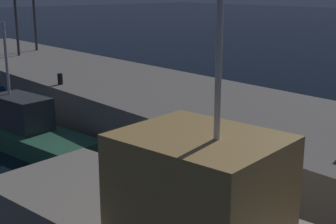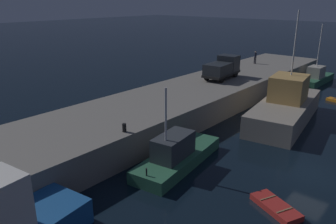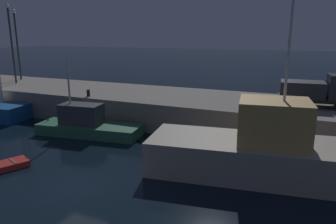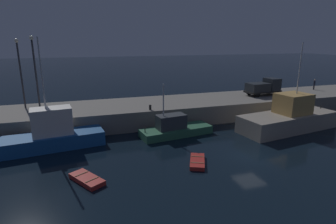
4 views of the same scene
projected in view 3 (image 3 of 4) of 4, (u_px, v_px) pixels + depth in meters
The scene contains 9 objects.
ground_plane at pixel (73, 187), 16.13m from camera, with size 320.00×320.00×0.00m, color black.
pier_quay at pixel (176, 108), 28.34m from camera, with size 63.86×8.55×2.36m.
fishing_boat_blue at pixel (263, 151), 17.18m from camera, with size 12.83×5.82×10.11m.
fishing_boat_grey at pixel (87, 124), 24.49m from camera, with size 8.38×3.70×5.90m.
rowboat_blue_far at pixel (1, 167), 18.21m from camera, with size 2.32×3.17×0.39m.
lamp_post_west at pixel (17, 39), 36.90m from camera, with size 0.44×0.44×8.14m.
lamp_post_east at pixel (11, 38), 33.94m from camera, with size 0.44×0.44×8.43m.
utility_truck at pixel (318, 90), 23.33m from camera, with size 5.49×2.57×2.46m.
bollard_central at pixel (88, 93), 27.49m from camera, with size 0.28×0.28×0.60m, color black.
Camera 3 is at (10.34, -11.58, 7.63)m, focal length 33.56 mm.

